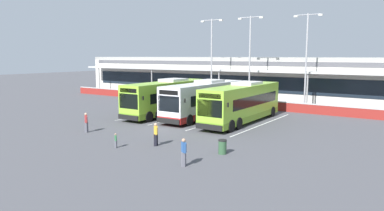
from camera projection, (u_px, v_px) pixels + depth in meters
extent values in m
plane|color=#4C4C51|center=(169.00, 127.00, 31.67)|extent=(200.00, 200.00, 0.00)
cube|color=beige|center=(281.00, 79.00, 53.37)|extent=(70.00, 10.00, 5.50)
cube|color=#19232D|center=(268.00, 85.00, 49.32)|extent=(66.00, 0.08, 2.20)
cube|color=#4C4C51|center=(268.00, 64.00, 48.92)|extent=(68.00, 0.08, 0.60)
cube|color=beige|center=(264.00, 71.00, 47.85)|extent=(67.00, 3.00, 0.24)
cube|color=gray|center=(282.00, 59.00, 52.95)|extent=(70.00, 10.00, 0.50)
cylinder|color=#999999|center=(99.00, 79.00, 64.50)|extent=(0.20, 0.20, 4.20)
cylinder|color=#999999|center=(152.00, 82.00, 57.56)|extent=(0.20, 0.20, 4.20)
cylinder|color=#999999|center=(219.00, 85.00, 50.63)|extent=(0.20, 0.20, 4.20)
cylinder|color=#999999|center=(307.00, 90.00, 43.69)|extent=(0.20, 0.20, 4.20)
cube|color=maroon|center=(243.00, 103.00, 43.45)|extent=(60.00, 0.36, 1.00)
cube|color=#B2B2B2|center=(243.00, 99.00, 43.38)|extent=(60.00, 0.40, 0.10)
cube|color=#8CC633|center=(168.00, 97.00, 38.15)|extent=(2.71, 12.03, 3.19)
cube|color=olive|center=(168.00, 109.00, 38.33)|extent=(2.73, 12.05, 0.56)
cube|color=black|center=(170.00, 94.00, 38.45)|extent=(2.71, 9.63, 0.96)
cube|color=black|center=(129.00, 101.00, 33.23)|extent=(2.31, 0.13, 1.40)
cube|color=black|center=(128.00, 91.00, 33.08)|extent=(2.05, 0.11, 0.40)
cube|color=silver|center=(173.00, 80.00, 38.74)|extent=(2.09, 2.83, 0.28)
cube|color=black|center=(128.00, 117.00, 33.34)|extent=(2.45, 0.19, 0.44)
cube|color=black|center=(143.00, 98.00, 32.67)|extent=(0.08, 0.12, 0.36)
cube|color=black|center=(120.00, 96.00, 34.26)|extent=(0.08, 0.12, 0.36)
cylinder|color=black|center=(201.00, 106.00, 41.48)|extent=(0.33, 1.04, 1.04)
cylinder|color=black|center=(184.00, 104.00, 42.79)|extent=(0.33, 1.04, 1.04)
cylinder|color=black|center=(158.00, 115.00, 35.05)|extent=(0.33, 1.04, 1.04)
cylinder|color=black|center=(139.00, 113.00, 36.36)|extent=(0.33, 1.04, 1.04)
cylinder|color=black|center=(148.00, 117.00, 33.89)|extent=(0.33, 1.04, 1.04)
cylinder|color=black|center=(130.00, 114.00, 35.20)|extent=(0.33, 1.04, 1.04)
cube|color=silver|center=(204.00, 99.00, 36.35)|extent=(2.71, 12.03, 3.19)
cube|color=#AD1E1E|center=(204.00, 112.00, 36.53)|extent=(2.73, 12.05, 0.56)
cube|color=black|center=(207.00, 96.00, 36.65)|extent=(2.71, 9.63, 0.96)
cube|color=black|center=(169.00, 104.00, 31.43)|extent=(2.31, 0.13, 1.40)
cube|color=black|center=(169.00, 93.00, 31.28)|extent=(2.05, 0.11, 0.40)
cube|color=silver|center=(210.00, 81.00, 36.94)|extent=(2.09, 2.83, 0.28)
cube|color=black|center=(168.00, 121.00, 31.54)|extent=(2.45, 0.19, 0.44)
cube|color=black|center=(185.00, 101.00, 30.87)|extent=(0.08, 0.12, 0.36)
cube|color=black|center=(158.00, 98.00, 32.46)|extent=(0.08, 0.12, 0.36)
cylinder|color=black|center=(235.00, 108.00, 39.68)|extent=(0.33, 1.04, 1.04)
cylinder|color=black|center=(217.00, 106.00, 40.99)|extent=(0.33, 1.04, 1.04)
cylinder|color=black|center=(197.00, 118.00, 33.25)|extent=(0.33, 1.04, 1.04)
cylinder|color=black|center=(176.00, 116.00, 34.56)|extent=(0.33, 1.04, 1.04)
cylinder|color=black|center=(189.00, 120.00, 32.09)|extent=(0.33, 1.04, 1.04)
cylinder|color=black|center=(168.00, 118.00, 33.40)|extent=(0.33, 1.04, 1.04)
cube|color=#8CC633|center=(242.00, 102.00, 33.67)|extent=(2.71, 12.03, 3.19)
cube|color=olive|center=(242.00, 116.00, 33.85)|extent=(2.73, 12.05, 0.56)
cube|color=black|center=(244.00, 99.00, 33.97)|extent=(2.71, 9.63, 0.96)
cube|color=black|center=(210.00, 108.00, 28.75)|extent=(2.31, 0.13, 1.40)
cube|color=black|center=(210.00, 96.00, 28.60)|extent=(2.05, 0.11, 0.40)
cube|color=silver|center=(247.00, 83.00, 34.26)|extent=(2.09, 2.83, 0.28)
cube|color=black|center=(209.00, 127.00, 28.86)|extent=(2.45, 0.19, 0.44)
cube|color=black|center=(228.00, 105.00, 28.19)|extent=(0.08, 0.12, 0.36)
cube|color=black|center=(197.00, 102.00, 29.78)|extent=(0.08, 0.12, 0.36)
cylinder|color=black|center=(272.00, 112.00, 37.00)|extent=(0.33, 1.04, 1.04)
cylinder|color=black|center=(251.00, 110.00, 38.31)|extent=(0.33, 1.04, 1.04)
cylinder|color=black|center=(238.00, 123.00, 30.57)|extent=(0.33, 1.04, 1.04)
cylinder|color=black|center=(214.00, 121.00, 31.88)|extent=(0.33, 1.04, 1.04)
cylinder|color=black|center=(231.00, 126.00, 29.41)|extent=(0.33, 1.04, 1.04)
cylinder|color=black|center=(206.00, 123.00, 30.72)|extent=(0.33, 1.04, 1.04)
cube|color=silver|center=(158.00, 112.00, 40.10)|extent=(0.14, 13.00, 0.01)
cube|color=silver|center=(189.00, 115.00, 37.75)|extent=(0.14, 13.00, 0.01)
cube|color=silver|center=(224.00, 119.00, 35.40)|extent=(0.14, 13.00, 0.01)
cube|color=silver|center=(264.00, 124.00, 33.05)|extent=(0.14, 13.00, 0.01)
cube|color=black|center=(157.00, 140.00, 25.09)|extent=(0.22, 0.23, 0.84)
cube|color=black|center=(155.00, 140.00, 24.90)|extent=(0.22, 0.23, 0.84)
cube|color=gold|center=(156.00, 130.00, 24.90)|extent=(0.40, 0.39, 0.56)
cube|color=gold|center=(155.00, 130.00, 25.12)|extent=(0.13, 0.13, 0.54)
cube|color=gold|center=(156.00, 131.00, 24.69)|extent=(0.13, 0.13, 0.54)
sphere|color=tan|center=(156.00, 125.00, 24.85)|extent=(0.22, 0.22, 0.22)
cube|color=olive|center=(156.00, 136.00, 25.25)|extent=(0.28, 0.29, 0.22)
cylinder|color=olive|center=(155.00, 134.00, 25.23)|extent=(0.02, 0.02, 0.16)
cube|color=slate|center=(184.00, 159.00, 20.45)|extent=(0.22, 0.23, 0.84)
cube|color=slate|center=(183.00, 160.00, 20.27)|extent=(0.22, 0.23, 0.84)
cube|color=#2D5693|center=(184.00, 147.00, 20.26)|extent=(0.40, 0.38, 0.56)
cube|color=#2D5693|center=(183.00, 147.00, 20.47)|extent=(0.13, 0.13, 0.54)
cube|color=#2D5693|center=(185.00, 148.00, 20.06)|extent=(0.13, 0.13, 0.54)
sphere|color=tan|center=(184.00, 140.00, 20.21)|extent=(0.22, 0.22, 0.22)
cube|color=slate|center=(116.00, 144.00, 24.52)|extent=(0.14, 0.14, 0.52)
cube|color=slate|center=(115.00, 144.00, 24.41)|extent=(0.14, 0.14, 0.52)
cube|color=#387F4C|center=(116.00, 138.00, 24.41)|extent=(0.25, 0.24, 0.35)
cube|color=#387F4C|center=(116.00, 138.00, 24.54)|extent=(0.08, 0.08, 0.33)
cube|color=#387F4C|center=(116.00, 139.00, 24.28)|extent=(0.08, 0.08, 0.33)
sphere|color=tan|center=(116.00, 134.00, 24.37)|extent=(0.14, 0.14, 0.14)
cube|color=slate|center=(87.00, 127.00, 29.52)|extent=(0.22, 0.23, 0.84)
cube|color=slate|center=(86.00, 127.00, 29.33)|extent=(0.22, 0.23, 0.84)
cube|color=#B23838|center=(86.00, 119.00, 29.33)|extent=(0.40, 0.38, 0.56)
cube|color=#B23838|center=(86.00, 119.00, 29.54)|extent=(0.13, 0.13, 0.54)
cube|color=#B23838|center=(86.00, 120.00, 29.12)|extent=(0.13, 0.13, 0.54)
sphere|color=tan|center=(86.00, 114.00, 29.27)|extent=(0.22, 0.22, 0.22)
cylinder|color=#9E9EA3|center=(211.00, 61.00, 47.68)|extent=(0.20, 0.20, 11.00)
cylinder|color=#9E9EA3|center=(212.00, 20.00, 46.95)|extent=(2.80, 0.10, 0.10)
cube|color=silver|center=(203.00, 21.00, 47.75)|extent=(0.44, 0.28, 0.20)
cube|color=silver|center=(221.00, 20.00, 46.18)|extent=(0.44, 0.28, 0.20)
cylinder|color=#9E9EA3|center=(250.00, 62.00, 44.24)|extent=(0.20, 0.20, 11.00)
cylinder|color=#9E9EA3|center=(251.00, 17.00, 43.50)|extent=(2.80, 0.10, 0.10)
cube|color=silver|center=(240.00, 19.00, 44.30)|extent=(0.44, 0.28, 0.20)
cube|color=silver|center=(261.00, 17.00, 42.73)|extent=(0.44, 0.28, 0.20)
cylinder|color=#9E9EA3|center=(306.00, 62.00, 41.52)|extent=(0.20, 0.20, 11.00)
cylinder|color=#9E9EA3|center=(308.00, 15.00, 40.79)|extent=(2.80, 0.10, 0.10)
cube|color=silver|center=(296.00, 16.00, 41.59)|extent=(0.44, 0.28, 0.20)
cube|color=silver|center=(321.00, 15.00, 40.02)|extent=(0.44, 0.28, 0.20)
cylinder|color=#2D5133|center=(222.00, 147.00, 22.93)|extent=(0.52, 0.52, 0.85)
cylinder|color=black|center=(223.00, 140.00, 22.87)|extent=(0.54, 0.54, 0.08)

